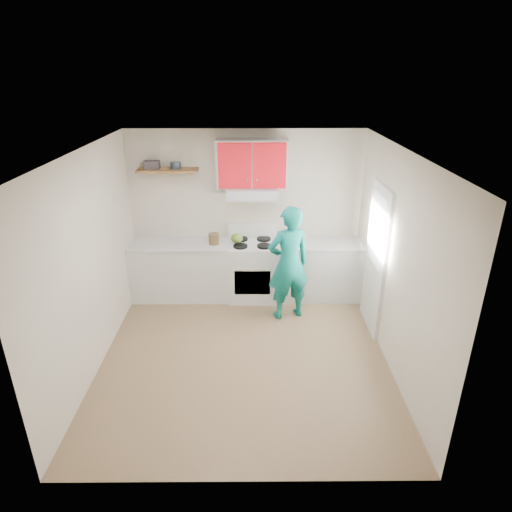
{
  "coord_description": "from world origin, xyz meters",
  "views": [
    {
      "loc": [
        0.12,
        -4.69,
        3.42
      ],
      "look_at": [
        0.15,
        0.55,
        1.15
      ],
      "focal_mm": 30.66,
      "sensor_mm": 36.0,
      "label": 1
    }
  ],
  "objects_px": {
    "crock": "(214,239)",
    "stove": "(252,270)",
    "tin": "(176,165)",
    "kettle": "(237,238)",
    "person": "(289,264)"
  },
  "relations": [
    {
      "from": "tin",
      "to": "crock",
      "type": "bearing_deg",
      "value": -23.21
    },
    {
      "from": "stove",
      "to": "kettle",
      "type": "bearing_deg",
      "value": 173.61
    },
    {
      "from": "stove",
      "to": "tin",
      "type": "xyz_separation_m",
      "value": [
        -1.13,
        0.21,
        1.62
      ]
    },
    {
      "from": "tin",
      "to": "kettle",
      "type": "height_order",
      "value": "tin"
    },
    {
      "from": "stove",
      "to": "person",
      "type": "height_order",
      "value": "person"
    },
    {
      "from": "crock",
      "to": "kettle",
      "type": "bearing_deg",
      "value": 8.42
    },
    {
      "from": "crock",
      "to": "stove",
      "type": "bearing_deg",
      "value": 2.44
    },
    {
      "from": "person",
      "to": "crock",
      "type": "bearing_deg",
      "value": -45.21
    },
    {
      "from": "kettle",
      "to": "person",
      "type": "relative_size",
      "value": 0.11
    },
    {
      "from": "crock",
      "to": "person",
      "type": "distance_m",
      "value": 1.26
    },
    {
      "from": "stove",
      "to": "tin",
      "type": "height_order",
      "value": "tin"
    },
    {
      "from": "kettle",
      "to": "person",
      "type": "distance_m",
      "value": 1.0
    },
    {
      "from": "crock",
      "to": "person",
      "type": "height_order",
      "value": "person"
    },
    {
      "from": "stove",
      "to": "kettle",
      "type": "height_order",
      "value": "kettle"
    },
    {
      "from": "crock",
      "to": "person",
      "type": "xyz_separation_m",
      "value": [
        1.11,
        -0.59,
        -0.14
      ]
    }
  ]
}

